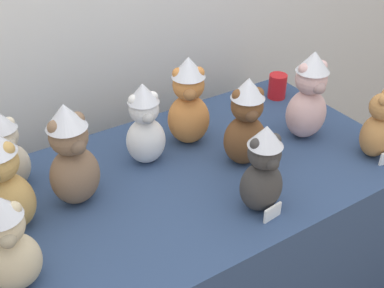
# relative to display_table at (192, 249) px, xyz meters

# --- Properties ---
(display_table) EXTENTS (1.53, 0.85, 0.77)m
(display_table) POSITION_rel_display_table_xyz_m (0.00, 0.00, 0.00)
(display_table) COLOR navy
(display_table) RESTS_ON ground_plane
(teddy_bear_mocha) EXTENTS (0.18, 0.16, 0.36)m
(teddy_bear_mocha) POSITION_rel_display_table_xyz_m (-0.39, 0.07, 0.56)
(teddy_bear_mocha) COLOR #7F6047
(teddy_bear_mocha) RESTS_ON display_table
(teddy_bear_charcoal) EXTENTS (0.15, 0.14, 0.31)m
(teddy_bear_charcoal) POSITION_rel_display_table_xyz_m (0.08, -0.27, 0.54)
(teddy_bear_charcoal) COLOR #383533
(teddy_bear_charcoal) RESTS_ON display_table
(teddy_bear_ginger) EXTENTS (0.20, 0.19, 0.35)m
(teddy_bear_ginger) POSITION_rel_display_table_xyz_m (0.10, 0.18, 0.56)
(teddy_bear_ginger) COLOR #D17F3D
(teddy_bear_ginger) RESTS_ON display_table
(teddy_bear_blush) EXTENTS (0.18, 0.16, 0.36)m
(teddy_bear_blush) POSITION_rel_display_table_xyz_m (0.50, -0.03, 0.56)
(teddy_bear_blush) COLOR beige
(teddy_bear_blush) RESTS_ON display_table
(teddy_bear_caramel) EXTENTS (0.17, 0.16, 0.26)m
(teddy_bear_caramel) POSITION_rel_display_table_xyz_m (0.63, -0.27, 0.51)
(teddy_bear_caramel) COLOR #B27A42
(teddy_bear_caramel) RESTS_ON display_table
(teddy_bear_honey) EXTENTS (0.20, 0.20, 0.35)m
(teddy_bear_honey) POSITION_rel_display_table_xyz_m (-0.60, 0.06, 0.56)
(teddy_bear_honey) COLOR tan
(teddy_bear_honey) RESTS_ON display_table
(teddy_bear_cream) EXTENTS (0.16, 0.14, 0.29)m
(teddy_bear_cream) POSITION_rel_display_table_xyz_m (-0.55, 0.26, 0.53)
(teddy_bear_cream) COLOR beige
(teddy_bear_cream) RESTS_ON display_table
(teddy_bear_chestnut) EXTENTS (0.19, 0.17, 0.34)m
(teddy_bear_chestnut) POSITION_rel_display_table_xyz_m (0.19, -0.05, 0.55)
(teddy_bear_chestnut) COLOR brown
(teddy_bear_chestnut) RESTS_ON display_table
(teddy_bear_snow) EXTENTS (0.16, 0.15, 0.31)m
(teddy_bear_snow) POSITION_rel_display_table_xyz_m (-0.10, 0.15, 0.54)
(teddy_bear_snow) COLOR white
(teddy_bear_snow) RESTS_ON display_table
(teddy_bear_sand) EXTENTS (0.15, 0.13, 0.31)m
(teddy_bear_sand) POSITION_rel_display_table_xyz_m (-0.65, -0.17, 0.54)
(teddy_bear_sand) COLOR #CCB78E
(teddy_bear_sand) RESTS_ON display_table
(party_cup_red) EXTENTS (0.08, 0.08, 0.11)m
(party_cup_red) POSITION_rel_display_table_xyz_m (0.62, 0.27, 0.44)
(party_cup_red) COLOR red
(party_cup_red) RESTS_ON display_table
(name_card_front_left) EXTENTS (0.07, 0.02, 0.05)m
(name_card_front_left) POSITION_rel_display_table_xyz_m (0.08, -0.34, 0.41)
(name_card_front_left) COLOR white
(name_card_front_left) RESTS_ON display_table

